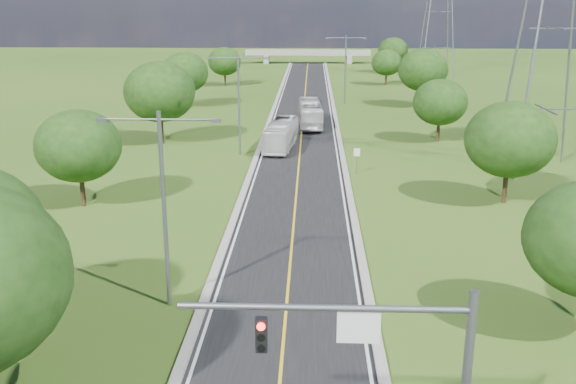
% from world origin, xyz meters
% --- Properties ---
extents(ground, '(260.00, 260.00, 0.00)m').
position_xyz_m(ground, '(0.00, 60.00, 0.00)').
color(ground, '#2D4714').
rests_on(ground, ground).
extents(road, '(8.00, 150.00, 0.06)m').
position_xyz_m(road, '(0.00, 66.00, 0.03)').
color(road, black).
rests_on(road, ground).
extents(curb_left, '(0.50, 150.00, 0.22)m').
position_xyz_m(curb_left, '(-4.25, 66.00, 0.11)').
color(curb_left, gray).
rests_on(curb_left, ground).
extents(curb_right, '(0.50, 150.00, 0.22)m').
position_xyz_m(curb_right, '(4.25, 66.00, 0.11)').
color(curb_right, gray).
rests_on(curb_right, ground).
extents(signal_mast, '(8.54, 0.33, 7.20)m').
position_xyz_m(signal_mast, '(3.68, -1.00, 4.91)').
color(signal_mast, slate).
rests_on(signal_mast, ground).
extents(speed_limit_sign, '(0.55, 0.09, 2.40)m').
position_xyz_m(speed_limit_sign, '(5.20, 37.98, 1.60)').
color(speed_limit_sign, slate).
rests_on(speed_limit_sign, ground).
extents(overpass, '(30.00, 3.00, 3.20)m').
position_xyz_m(overpass, '(0.00, 140.00, 2.41)').
color(overpass, gray).
rests_on(overpass, ground).
extents(streetlight_near_left, '(5.90, 0.25, 10.00)m').
position_xyz_m(streetlight_near_left, '(-6.00, 12.00, 5.94)').
color(streetlight_near_left, slate).
rests_on(streetlight_near_left, ground).
extents(streetlight_mid_left, '(5.90, 0.25, 10.00)m').
position_xyz_m(streetlight_mid_left, '(-6.00, 45.00, 5.94)').
color(streetlight_mid_left, slate).
rests_on(streetlight_mid_left, ground).
extents(streetlight_far_right, '(5.90, 0.25, 10.00)m').
position_xyz_m(streetlight_far_right, '(6.00, 78.00, 5.94)').
color(streetlight_far_right, slate).
rests_on(streetlight_far_right, ground).
extents(power_tower_near, '(9.00, 6.40, 28.00)m').
position_xyz_m(power_tower_near, '(22.00, 40.00, 14.01)').
color(power_tower_near, slate).
rests_on(power_tower_near, ground).
extents(power_tower_far, '(9.00, 6.40, 28.00)m').
position_xyz_m(power_tower_far, '(26.00, 115.00, 14.01)').
color(power_tower_far, slate).
rests_on(power_tower_far, ground).
extents(tree_lb, '(6.30, 6.30, 7.33)m').
position_xyz_m(tree_lb, '(-16.00, 28.00, 4.64)').
color(tree_lb, black).
rests_on(tree_lb, ground).
extents(tree_lc, '(7.56, 7.56, 8.79)m').
position_xyz_m(tree_lc, '(-15.00, 50.00, 5.58)').
color(tree_lc, black).
rests_on(tree_lc, ground).
extents(tree_ld, '(6.72, 6.72, 7.82)m').
position_xyz_m(tree_ld, '(-17.00, 74.00, 4.95)').
color(tree_ld, black).
rests_on(tree_ld, ground).
extents(tree_le, '(5.88, 5.88, 6.84)m').
position_xyz_m(tree_le, '(-14.50, 98.00, 4.33)').
color(tree_le, black).
rests_on(tree_le, ground).
extents(tree_rb, '(6.72, 6.72, 7.82)m').
position_xyz_m(tree_rb, '(16.00, 30.00, 4.95)').
color(tree_rb, black).
rests_on(tree_rb, ground).
extents(tree_rc, '(5.88, 5.88, 6.84)m').
position_xyz_m(tree_rc, '(15.00, 52.00, 4.33)').
color(tree_rc, black).
rests_on(tree_rc, ground).
extents(tree_rd, '(7.14, 7.14, 8.30)m').
position_xyz_m(tree_rd, '(17.00, 76.00, 5.27)').
color(tree_rd, black).
rests_on(tree_rd, ground).
extents(tree_re, '(5.46, 5.46, 6.35)m').
position_xyz_m(tree_re, '(14.50, 100.00, 4.02)').
color(tree_re, black).
rests_on(tree_re, ground).
extents(tree_rf, '(6.30, 6.30, 7.33)m').
position_xyz_m(tree_rf, '(18.00, 120.00, 4.64)').
color(tree_rf, black).
rests_on(tree_rf, ground).
extents(bus_outbound, '(3.07, 11.10, 3.06)m').
position_xyz_m(bus_outbound, '(0.97, 60.24, 1.59)').
color(bus_outbound, silver).
rests_on(bus_outbound, road).
extents(bus_inbound, '(3.40, 10.35, 2.83)m').
position_xyz_m(bus_inbound, '(-2.00, 48.05, 1.47)').
color(bus_inbound, silver).
rests_on(bus_inbound, road).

